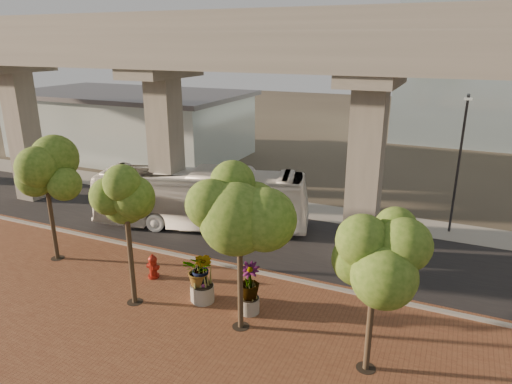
% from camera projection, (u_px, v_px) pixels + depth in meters
% --- Properties ---
extents(ground, '(160.00, 160.00, 0.00)m').
position_uv_depth(ground, '(242.00, 251.00, 25.08)').
color(ground, '#3C362B').
rests_on(ground, ground).
extents(brick_plaza, '(70.00, 13.00, 0.06)m').
position_uv_depth(brick_plaza, '(155.00, 331.00, 18.13)').
color(brick_plaza, brown).
rests_on(brick_plaza, ground).
extents(asphalt_road, '(90.00, 8.00, 0.04)m').
position_uv_depth(asphalt_road, '(257.00, 237.00, 26.81)').
color(asphalt_road, black).
rests_on(asphalt_road, ground).
extents(curb_strip, '(70.00, 0.25, 0.16)m').
position_uv_depth(curb_strip, '(225.00, 266.00, 23.32)').
color(curb_strip, gray).
rests_on(curb_strip, ground).
extents(far_sidewalk, '(90.00, 3.00, 0.06)m').
position_uv_depth(far_sidewalk, '(289.00, 208.00, 31.58)').
color(far_sidewalk, gray).
rests_on(far_sidewalk, ground).
extents(transit_viaduct, '(72.00, 5.60, 12.40)m').
position_uv_depth(transit_viaduct, '(257.00, 114.00, 24.53)').
color(transit_viaduct, gray).
rests_on(transit_viaduct, ground).
extents(station_pavilion, '(23.00, 13.00, 6.30)m').
position_uv_depth(station_pavilion, '(130.00, 123.00, 45.64)').
color(station_pavilion, silver).
rests_on(station_pavilion, ground).
extents(transit_bus, '(13.43, 6.37, 3.65)m').
position_uv_depth(transit_bus, '(201.00, 199.00, 27.95)').
color(transit_bus, white).
rests_on(transit_bus, ground).
extents(fire_hydrant, '(0.61, 0.55, 1.22)m').
position_uv_depth(fire_hydrant, '(153.00, 266.00, 22.04)').
color(fire_hydrant, maroon).
rests_on(fire_hydrant, ground).
extents(planter_front, '(2.01, 2.01, 2.21)m').
position_uv_depth(planter_front, '(200.00, 273.00, 19.87)').
color(planter_front, '#9B978C').
rests_on(planter_front, ground).
extents(planter_right, '(2.12, 2.12, 2.27)m').
position_uv_depth(planter_right, '(249.00, 283.00, 18.94)').
color(planter_right, '#ABA89A').
rests_on(planter_right, ground).
extents(planter_left, '(2.18, 2.18, 2.40)m').
position_uv_depth(planter_left, '(202.00, 271.00, 19.73)').
color(planter_left, '#A7A497').
rests_on(planter_left, ground).
extents(street_tree_far_west, '(3.61, 3.61, 6.42)m').
position_uv_depth(street_tree_far_west, '(45.00, 172.00, 22.67)').
color(street_tree_far_west, '#473A29').
rests_on(street_tree_far_west, ground).
extents(street_tree_near_west, '(3.18, 3.18, 6.29)m').
position_uv_depth(street_tree_near_west, '(125.00, 199.00, 18.59)').
color(street_tree_near_west, '#473A29').
rests_on(street_tree_near_west, ground).
extents(street_tree_near_east, '(4.11, 4.11, 6.75)m').
position_uv_depth(street_tree_near_east, '(239.00, 214.00, 16.85)').
color(street_tree_near_east, '#473A29').
rests_on(street_tree_near_east, ground).
extents(street_tree_far_east, '(3.13, 3.13, 5.92)m').
position_uv_depth(street_tree_far_east, '(376.00, 253.00, 14.63)').
color(street_tree_far_east, '#473A29').
rests_on(street_tree_far_east, ground).
extents(streetlamp_west, '(0.38, 1.10, 7.57)m').
position_uv_depth(streetlamp_west, '(179.00, 135.00, 33.42)').
color(streetlamp_west, '#2D2D32').
rests_on(streetlamp_west, ground).
extents(streetlamp_east, '(0.41, 1.19, 8.22)m').
position_uv_depth(streetlamp_east, '(460.00, 155.00, 26.02)').
color(streetlamp_east, '#28292D').
rests_on(streetlamp_east, ground).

